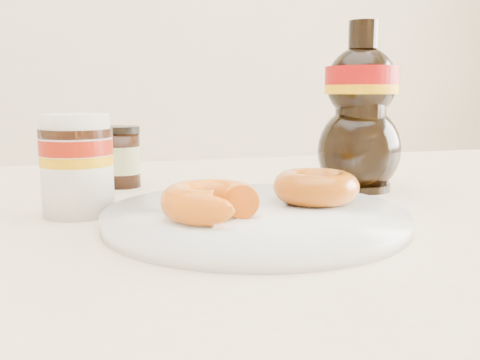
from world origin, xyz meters
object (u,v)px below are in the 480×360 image
object	(u,v)px
nutella_jar	(77,161)
syrup_bottle	(361,107)
dark_jar	(121,157)
donut_bitten	(210,201)
dining_table	(226,290)
donut_whole	(316,187)
plate	(255,216)

from	to	relation	value
nutella_jar	syrup_bottle	size ratio (longest dim) A/B	0.49
nutella_jar	dark_jar	size ratio (longest dim) A/B	1.28
dark_jar	donut_bitten	bearing A→B (deg)	-78.25
dining_table	dark_jar	bearing A→B (deg)	114.67
donut_whole	nutella_jar	size ratio (longest dim) A/B	0.85
donut_bitten	donut_whole	bearing A→B (deg)	37.82
donut_whole	dark_jar	size ratio (longest dim) A/B	1.08
donut_bitten	syrup_bottle	bearing A→B (deg)	53.39
donut_bitten	plate	bearing A→B (deg)	43.53
plate	donut_bitten	world-z (taller)	donut_bitten
donut_bitten	syrup_bottle	distance (m)	0.29
dining_table	plate	world-z (taller)	plate
dining_table	nutella_jar	bearing A→B (deg)	164.50
donut_whole	nutella_jar	world-z (taller)	nutella_jar
dining_table	plate	xyz separation A→B (m)	(0.02, -0.05, 0.09)
plate	nutella_jar	world-z (taller)	nutella_jar
dark_jar	donut_whole	bearing A→B (deg)	-52.39
donut_bitten	dark_jar	world-z (taller)	dark_jar
dining_table	syrup_bottle	bearing A→B (deg)	22.95
plate	donut_bitten	xyz separation A→B (m)	(-0.05, -0.02, 0.02)
plate	donut_whole	distance (m)	0.08
donut_bitten	donut_whole	world-z (taller)	same
donut_whole	dark_jar	xyz separation A→B (m)	(-0.18, 0.23, 0.01)
dining_table	dark_jar	distance (m)	0.25
dining_table	dark_jar	world-z (taller)	dark_jar
nutella_jar	donut_bitten	bearing A→B (deg)	-45.66
dining_table	plate	distance (m)	0.11
dark_jar	plate	bearing A→B (deg)	-66.95
dining_table	syrup_bottle	distance (m)	0.29
plate	donut_bitten	distance (m)	0.06
dining_table	donut_whole	world-z (taller)	donut_whole
donut_bitten	donut_whole	distance (m)	0.13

